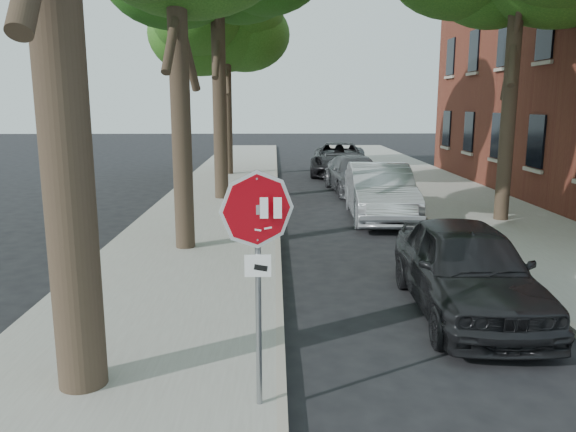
% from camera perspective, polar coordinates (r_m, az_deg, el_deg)
% --- Properties ---
extents(ground, '(120.00, 120.00, 0.00)m').
position_cam_1_polar(ground, '(6.66, 3.49, -19.28)').
color(ground, black).
rests_on(ground, ground).
extents(sidewalk_left, '(4.00, 55.00, 0.12)m').
position_cam_1_polar(sidewalk_left, '(18.12, -7.62, 0.65)').
color(sidewalk_left, gray).
rests_on(sidewalk_left, ground).
extents(sidewalk_right, '(4.00, 55.00, 0.12)m').
position_cam_1_polar(sidewalk_right, '(19.16, 18.55, 0.74)').
color(sidewalk_right, gray).
rests_on(sidewalk_right, ground).
extents(curb_left, '(0.12, 55.00, 0.13)m').
position_cam_1_polar(curb_left, '(18.01, -1.13, 0.70)').
color(curb_left, '#9E9384').
rests_on(curb_left, ground).
extents(curb_right, '(0.12, 55.00, 0.13)m').
position_cam_1_polar(curb_right, '(18.56, 12.59, 0.75)').
color(curb_right, '#9E9384').
rests_on(curb_right, ground).
extents(stop_sign, '(0.76, 0.34, 2.61)m').
position_cam_1_polar(stop_sign, '(5.86, -3.10, -2.88)').
color(stop_sign, gray).
rests_on(stop_sign, sidewalk_left).
extents(tree_far, '(5.29, 4.91, 9.33)m').
position_cam_1_polar(tree_far, '(27.18, -6.37, 19.36)').
color(tree_far, black).
rests_on(tree_far, sidewalk_left).
extents(car_a, '(1.92, 4.49, 1.51)m').
position_cam_1_polar(car_a, '(9.63, 17.66, -5.07)').
color(car_a, black).
rests_on(car_a, ground).
extents(car_b, '(1.96, 5.04, 1.63)m').
position_cam_1_polar(car_b, '(16.88, 9.31, 2.42)').
color(car_b, '#A9ABB1').
rests_on(car_b, ground).
extents(car_c, '(2.28, 4.92, 1.39)m').
position_cam_1_polar(car_c, '(21.95, 6.83, 4.21)').
color(car_c, '#45454A').
rests_on(car_c, ground).
extents(car_d, '(3.22, 5.84, 1.55)m').
position_cam_1_polar(car_d, '(27.35, 5.21, 5.80)').
color(car_d, black).
rests_on(car_d, ground).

